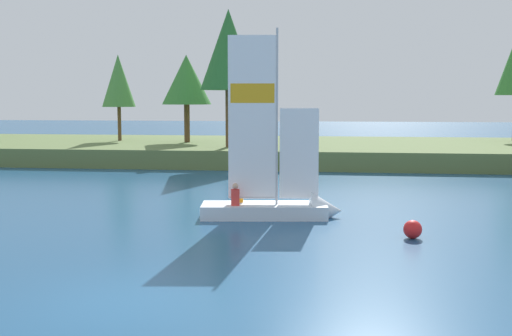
{
  "coord_description": "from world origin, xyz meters",
  "views": [
    {
      "loc": [
        4.06,
        -11.93,
        4.11
      ],
      "look_at": [
        0.85,
        13.88,
        1.2
      ],
      "focal_mm": 43.92,
      "sensor_mm": 36.0,
      "label": 1
    }
  ],
  "objects_px": {
    "shoreline_tree_centre": "(186,80)",
    "sailboat": "(286,203)",
    "channel_buoy": "(413,229)",
    "shoreline_tree_midright": "(229,50)",
    "shoreline_tree_midleft": "(118,81)"
  },
  "relations": [
    {
      "from": "sailboat",
      "to": "channel_buoy",
      "type": "bearing_deg",
      "value": -41.91
    },
    {
      "from": "shoreline_tree_centre",
      "to": "channel_buoy",
      "type": "distance_m",
      "value": 26.79
    },
    {
      "from": "sailboat",
      "to": "channel_buoy",
      "type": "relative_size",
      "value": 12.6
    },
    {
      "from": "sailboat",
      "to": "shoreline_tree_centre",
      "type": "bearing_deg",
      "value": 105.42
    },
    {
      "from": "sailboat",
      "to": "channel_buoy",
      "type": "distance_m",
      "value": 4.86
    },
    {
      "from": "shoreline_tree_centre",
      "to": "sailboat",
      "type": "xyz_separation_m",
      "value": [
        8.31,
        -20.47,
        -4.83
      ]
    },
    {
      "from": "shoreline_tree_midright",
      "to": "channel_buoy",
      "type": "xyz_separation_m",
      "value": [
        8.74,
        -19.46,
        -6.72
      ]
    },
    {
      "from": "shoreline_tree_centre",
      "to": "channel_buoy",
      "type": "relative_size",
      "value": 10.82
    },
    {
      "from": "shoreline_tree_midright",
      "to": "sailboat",
      "type": "relative_size",
      "value": 1.21
    },
    {
      "from": "channel_buoy",
      "to": "shoreline_tree_midright",
      "type": "bearing_deg",
      "value": 114.18
    },
    {
      "from": "sailboat",
      "to": "channel_buoy",
      "type": "height_order",
      "value": "sailboat"
    },
    {
      "from": "shoreline_tree_centre",
      "to": "shoreline_tree_midright",
      "type": "distance_m",
      "value": 5.46
    },
    {
      "from": "shoreline_tree_midleft",
      "to": "sailboat",
      "type": "relative_size",
      "value": 0.88
    },
    {
      "from": "shoreline_tree_midleft",
      "to": "shoreline_tree_midright",
      "type": "bearing_deg",
      "value": -29.22
    },
    {
      "from": "shoreline_tree_midleft",
      "to": "shoreline_tree_centre",
      "type": "distance_m",
      "value": 5.23
    }
  ]
}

